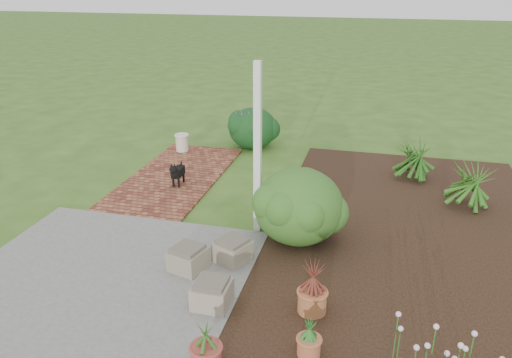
% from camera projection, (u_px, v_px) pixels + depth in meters
% --- Properties ---
extents(ground, '(80.00, 80.00, 0.00)m').
position_uv_depth(ground, '(236.00, 231.00, 7.42)').
color(ground, '#33571B').
rests_on(ground, ground).
extents(concrete_patio, '(3.50, 3.50, 0.04)m').
position_uv_depth(concrete_patio, '(99.00, 283.00, 6.13)').
color(concrete_patio, slate).
rests_on(concrete_patio, ground).
extents(brick_path, '(1.60, 3.50, 0.04)m').
position_uv_depth(brick_path, '(176.00, 176.00, 9.37)').
color(brick_path, '#5D281D').
rests_on(brick_path, ground).
extents(garden_bed, '(4.00, 7.00, 0.03)m').
position_uv_depth(garden_bed, '(410.00, 235.00, 7.29)').
color(garden_bed, black).
rests_on(garden_bed, ground).
extents(veranda_post, '(0.10, 0.10, 2.50)m').
position_uv_depth(veranda_post, '(258.00, 151.00, 6.97)').
color(veranda_post, white).
rests_on(veranda_post, ground).
extents(stone_trough_near, '(0.41, 0.41, 0.27)m').
position_uv_depth(stone_trough_near, '(212.00, 294.00, 5.66)').
color(stone_trough_near, gray).
rests_on(stone_trough_near, concrete_patio).
extents(stone_trough_mid, '(0.50, 0.50, 0.27)m').
position_uv_depth(stone_trough_mid, '(188.00, 259.00, 6.36)').
color(stone_trough_mid, '#77705A').
rests_on(stone_trough_mid, concrete_patio).
extents(stone_trough_far, '(0.53, 0.53, 0.27)m').
position_uv_depth(stone_trough_far, '(233.00, 251.00, 6.54)').
color(stone_trough_far, gray).
rests_on(stone_trough_far, concrete_patio).
extents(black_dog, '(0.15, 0.50, 0.43)m').
position_uv_depth(black_dog, '(177.00, 172.00, 8.83)').
color(black_dog, black).
rests_on(black_dog, brick_path).
extents(cream_ceramic_urn, '(0.35, 0.35, 0.36)m').
position_uv_depth(cream_ceramic_urn, '(182.00, 143.00, 10.61)').
color(cream_ceramic_urn, beige).
rests_on(cream_ceramic_urn, brick_path).
extents(evergreen_shrub, '(1.34, 1.34, 1.07)m').
position_uv_depth(evergreen_shrub, '(299.00, 204.00, 6.96)').
color(evergreen_shrub, '#123E11').
rests_on(evergreen_shrub, garden_bed).
extents(agapanthus_clump_back, '(1.24, 1.24, 0.94)m').
position_uv_depth(agapanthus_clump_back, '(471.00, 180.00, 7.95)').
color(agapanthus_clump_back, '#1E3F11').
rests_on(agapanthus_clump_back, garden_bed).
extents(agapanthus_clump_front, '(1.01, 1.01, 0.89)m').
position_uv_depth(agapanthus_clump_front, '(414.00, 156.00, 9.09)').
color(agapanthus_clump_front, '#0E3610').
rests_on(agapanthus_clump_front, garden_bed).
extents(terracotta_pot_bronze, '(0.33, 0.33, 0.26)m').
position_uv_depth(terracotta_pot_bronze, '(312.00, 301.00, 5.57)').
color(terracotta_pot_bronze, '#AA6439').
rests_on(terracotta_pot_bronze, garden_bed).
extents(terracotta_pot_small_left, '(0.27, 0.27, 0.20)m').
position_uv_depth(terracotta_pot_small_left, '(309.00, 346.00, 4.94)').
color(terracotta_pot_small_left, '#B05E3B').
rests_on(terracotta_pot_small_left, garden_bed).
extents(terracotta_pot_small_right, '(0.33, 0.33, 0.25)m').
position_uv_depth(terracotta_pot_small_right, '(206.00, 357.00, 4.77)').
color(terracotta_pot_small_right, '#993D34').
rests_on(terracotta_pot_small_right, garden_bed).
extents(purple_flowering_bush, '(1.26, 1.26, 0.90)m').
position_uv_depth(purple_flowering_bush, '(253.00, 127.00, 10.88)').
color(purple_flowering_bush, black).
rests_on(purple_flowering_bush, ground).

